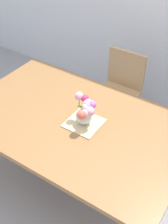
# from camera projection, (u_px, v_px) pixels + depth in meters

# --- Properties ---
(ground_plane) EXTENTS (12.00, 12.00, 0.00)m
(ground_plane) POSITION_uv_depth(u_px,v_px,m) (76.00, 177.00, 2.93)
(ground_plane) COLOR #939399
(dining_table) EXTENTS (1.90, 1.18, 0.74)m
(dining_table) POSITION_uv_depth(u_px,v_px,m) (74.00, 126.00, 2.50)
(dining_table) COLOR olive
(dining_table) RESTS_ON ground_plane
(chair_far) EXTENTS (0.42, 0.42, 0.90)m
(chair_far) POSITION_uv_depth(u_px,v_px,m) (120.00, 87.00, 3.22)
(chair_far) COLOR tan
(chair_far) RESTS_ON ground_plane
(placemat) EXTENTS (0.27, 0.27, 0.01)m
(placemat) POSITION_uv_depth(u_px,v_px,m) (84.00, 123.00, 2.42)
(placemat) COLOR #CCB789
(placemat) RESTS_ON dining_table
(flower_vase) EXTENTS (0.21, 0.21, 0.25)m
(flower_vase) POSITION_uv_depth(u_px,v_px,m) (85.00, 111.00, 2.34)
(flower_vase) COLOR silver
(flower_vase) RESTS_ON placemat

